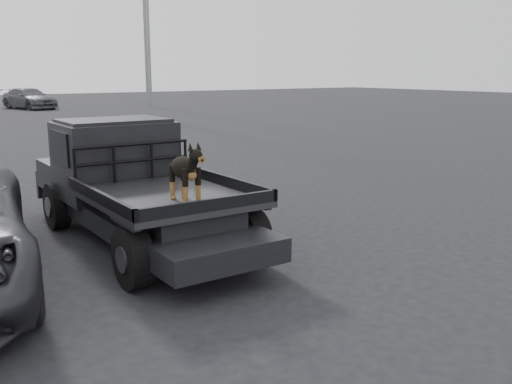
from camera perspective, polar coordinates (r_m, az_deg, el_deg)
ground at (r=7.21m, az=-3.61°, el=-8.72°), size 120.00×120.00×0.00m
flatbed_ute at (r=8.75m, az=-11.46°, el=-2.04°), size 2.00×5.40×0.92m
ute_cab at (r=9.45m, az=-13.96°, el=4.45°), size 1.72×1.30×0.88m
headache_rack at (r=8.78m, az=-12.18°, el=2.89°), size 1.80×0.08×0.55m
dog at (r=7.27m, az=-7.14°, el=1.95°), size 0.32×0.60×0.74m
distant_car_b at (r=41.96m, az=-21.73°, el=8.68°), size 3.18×5.13×1.39m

